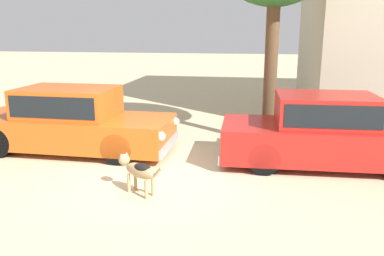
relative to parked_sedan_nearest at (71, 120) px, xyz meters
The scene contains 4 objects.
ground_plane 2.70m from the parked_sedan_nearest, 26.18° to the right, with size 80.00×80.00×0.00m, color #CCB78E.
parked_sedan_nearest is the anchor object (origin of this frame).
parked_sedan_second 5.66m from the parked_sedan_nearest, ahead, with size 4.46×1.85×1.49m.
stray_dog_spotted 3.15m from the parked_sedan_nearest, 43.35° to the right, with size 0.98×0.62×0.67m.
Camera 1 is at (1.95, -7.15, 2.76)m, focal length 37.03 mm.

